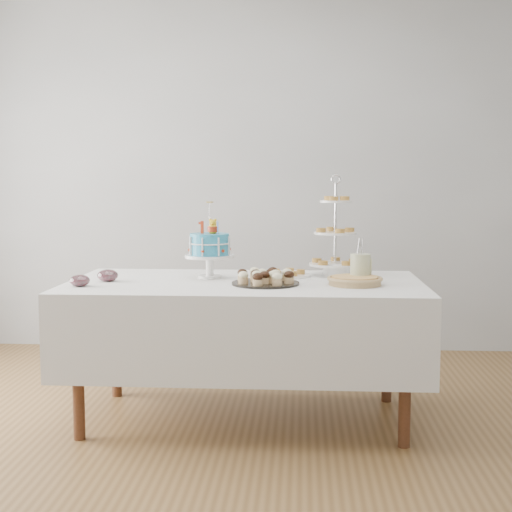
# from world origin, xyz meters

# --- Properties ---
(floor) EXTENTS (5.00, 5.00, 0.00)m
(floor) POSITION_xyz_m (0.00, 0.00, 0.00)
(floor) COLOR brown
(floor) RESTS_ON ground
(walls) EXTENTS (5.04, 4.04, 2.70)m
(walls) POSITION_xyz_m (0.00, 0.00, 1.35)
(walls) COLOR #919496
(walls) RESTS_ON floor
(table) EXTENTS (1.92, 1.02, 0.77)m
(table) POSITION_xyz_m (0.00, 0.30, 0.54)
(table) COLOR silver
(table) RESTS_ON floor
(birthday_cake) EXTENTS (0.28, 0.28, 0.43)m
(birthday_cake) POSITION_xyz_m (-0.21, 0.42, 0.89)
(birthday_cake) COLOR white
(birthday_cake) RESTS_ON table
(cupcake_tray) EXTENTS (0.36, 0.36, 0.08)m
(cupcake_tray) POSITION_xyz_m (0.12, 0.19, 0.81)
(cupcake_tray) COLOR black
(cupcake_tray) RESTS_ON table
(pie) EXTENTS (0.29, 0.29, 0.05)m
(pie) POSITION_xyz_m (0.59, 0.20, 0.80)
(pie) COLOR tan
(pie) RESTS_ON table
(tiered_stand) EXTENTS (0.30, 0.30, 0.58)m
(tiered_stand) POSITION_xyz_m (0.50, 0.58, 1.01)
(tiered_stand) COLOR silver
(tiered_stand) RESTS_ON table
(plate_stack) EXTENTS (0.19, 0.19, 0.07)m
(plate_stack) POSITION_xyz_m (0.53, 0.57, 0.81)
(plate_stack) COLOR white
(plate_stack) RESTS_ON table
(pastry_plate) EXTENTS (0.27, 0.27, 0.04)m
(pastry_plate) POSITION_xyz_m (0.23, 0.51, 0.79)
(pastry_plate) COLOR white
(pastry_plate) RESTS_ON table
(jam_bowl_a) EXTENTS (0.10, 0.10, 0.06)m
(jam_bowl_a) POSITION_xyz_m (-0.84, 0.06, 0.80)
(jam_bowl_a) COLOR silver
(jam_bowl_a) RESTS_ON table
(jam_bowl_b) EXTENTS (0.11, 0.11, 0.07)m
(jam_bowl_b) POSITION_xyz_m (-0.75, 0.25, 0.80)
(jam_bowl_b) COLOR silver
(jam_bowl_b) RESTS_ON table
(utensil_pitcher) EXTENTS (0.11, 0.11, 0.24)m
(utensil_pitcher) POSITION_xyz_m (0.62, 0.27, 0.86)
(utensil_pitcher) COLOR beige
(utensil_pitcher) RESTS_ON table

